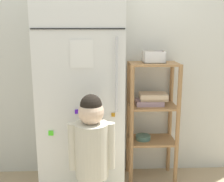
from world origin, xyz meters
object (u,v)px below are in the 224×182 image
at_px(child_standing, 92,150).
at_px(fruit_bin, 155,58).
at_px(pantry_shelf_unit, 152,110).
at_px(refrigerator, 82,88).

xyz_separation_m(child_standing, fruit_bin, (0.53, 0.66, 0.54)).
distance_m(pantry_shelf_unit, fruit_bin, 0.46).
bearing_deg(pantry_shelf_unit, refrigerator, -165.51).
xyz_separation_m(child_standing, pantry_shelf_unit, (0.51, 0.64, 0.08)).
bearing_deg(refrigerator, child_standing, -80.07).
xyz_separation_m(refrigerator, fruit_bin, (0.61, 0.18, 0.22)).
bearing_deg(fruit_bin, child_standing, -128.83).
bearing_deg(child_standing, fruit_bin, 51.17).
distance_m(refrigerator, child_standing, 0.58).
bearing_deg(pantry_shelf_unit, fruit_bin, 53.22).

